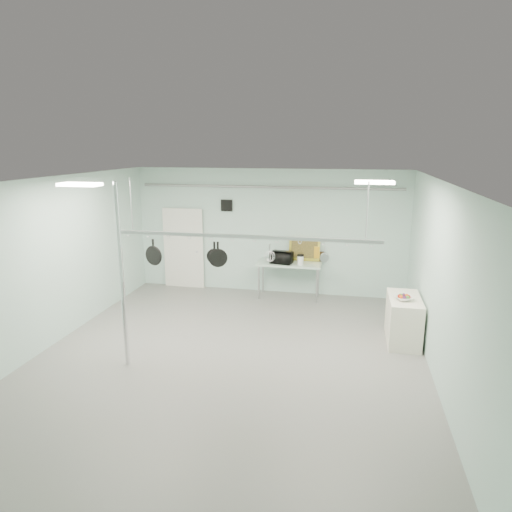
% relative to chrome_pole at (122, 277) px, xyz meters
% --- Properties ---
extents(floor, '(8.00, 8.00, 0.00)m').
position_rel_chrome_pole_xyz_m(floor, '(1.70, 0.60, -1.60)').
color(floor, gray).
rests_on(floor, ground).
extents(ceiling, '(7.00, 8.00, 0.02)m').
position_rel_chrome_pole_xyz_m(ceiling, '(1.70, 0.60, 1.59)').
color(ceiling, silver).
rests_on(ceiling, back_wall).
extents(back_wall, '(7.00, 0.02, 3.20)m').
position_rel_chrome_pole_xyz_m(back_wall, '(1.70, 4.59, 0.00)').
color(back_wall, silver).
rests_on(back_wall, floor).
extents(right_wall, '(0.02, 8.00, 3.20)m').
position_rel_chrome_pole_xyz_m(right_wall, '(5.19, 0.60, 0.00)').
color(right_wall, silver).
rests_on(right_wall, floor).
extents(door, '(1.10, 0.10, 2.20)m').
position_rel_chrome_pole_xyz_m(door, '(-0.60, 4.54, -0.55)').
color(door, silver).
rests_on(door, floor).
extents(wall_vent, '(0.30, 0.04, 0.30)m').
position_rel_chrome_pole_xyz_m(wall_vent, '(0.60, 4.57, 0.65)').
color(wall_vent, black).
rests_on(wall_vent, back_wall).
extents(conduit_pipe, '(6.60, 0.07, 0.07)m').
position_rel_chrome_pole_xyz_m(conduit_pipe, '(1.70, 4.50, 1.15)').
color(conduit_pipe, gray).
rests_on(conduit_pipe, back_wall).
extents(chrome_pole, '(0.08, 0.08, 3.20)m').
position_rel_chrome_pole_xyz_m(chrome_pole, '(0.00, 0.00, 0.00)').
color(chrome_pole, silver).
rests_on(chrome_pole, floor).
extents(prep_table, '(1.60, 0.70, 0.91)m').
position_rel_chrome_pole_xyz_m(prep_table, '(2.30, 4.20, -0.77)').
color(prep_table, '#A5C2AE').
rests_on(prep_table, floor).
extents(side_cabinet, '(0.60, 1.20, 0.90)m').
position_rel_chrome_pole_xyz_m(side_cabinet, '(4.85, 2.00, -1.15)').
color(side_cabinet, silver).
rests_on(side_cabinet, floor).
extents(pot_rack, '(4.80, 0.06, 1.00)m').
position_rel_chrome_pole_xyz_m(pot_rack, '(1.90, 0.90, 0.63)').
color(pot_rack, '#B7B7BC').
rests_on(pot_rack, ceiling).
extents(light_panel_left, '(0.65, 0.30, 0.05)m').
position_rel_chrome_pole_xyz_m(light_panel_left, '(-0.50, -0.20, 1.56)').
color(light_panel_left, white).
rests_on(light_panel_left, ceiling).
extents(light_panel_right, '(0.65, 0.30, 0.05)m').
position_rel_chrome_pole_xyz_m(light_panel_right, '(4.10, 1.20, 1.56)').
color(light_panel_right, white).
rests_on(light_panel_right, ceiling).
extents(microwave, '(0.58, 0.44, 0.29)m').
position_rel_chrome_pole_xyz_m(microwave, '(2.12, 4.12, -0.55)').
color(microwave, black).
rests_on(microwave, prep_table).
extents(coffee_canister, '(0.20, 0.20, 0.22)m').
position_rel_chrome_pole_xyz_m(coffee_canister, '(2.59, 4.06, -0.58)').
color(coffee_canister, white).
rests_on(coffee_canister, prep_table).
extents(painting_large, '(0.78, 0.13, 0.58)m').
position_rel_chrome_pole_xyz_m(painting_large, '(2.64, 4.50, -0.41)').
color(painting_large, gold).
rests_on(painting_large, prep_table).
extents(painting_small, '(0.31, 0.11, 0.25)m').
position_rel_chrome_pole_xyz_m(painting_small, '(3.02, 4.50, -0.57)').
color(painting_small, '#2E2010').
rests_on(painting_small, prep_table).
extents(fruit_bowl, '(0.44, 0.44, 0.08)m').
position_rel_chrome_pole_xyz_m(fruit_bowl, '(4.81, 1.84, -0.66)').
color(fruit_bowl, white).
rests_on(fruit_bowl, side_cabinet).
extents(skillet_left, '(0.37, 0.16, 0.48)m').
position_rel_chrome_pole_xyz_m(skillet_left, '(0.19, 0.90, 0.24)').
color(skillet_left, black).
rests_on(skillet_left, pot_rack).
extents(skillet_mid, '(0.29, 0.09, 0.41)m').
position_rel_chrome_pole_xyz_m(skillet_mid, '(1.36, 0.90, 0.28)').
color(skillet_mid, black).
rests_on(skillet_mid, pot_rack).
extents(skillet_right, '(0.34, 0.16, 0.46)m').
position_rel_chrome_pole_xyz_m(skillet_right, '(1.43, 0.90, 0.25)').
color(skillet_right, black).
rests_on(skillet_right, pot_rack).
extents(whisk, '(0.24, 0.24, 0.33)m').
position_rel_chrome_pole_xyz_m(whisk, '(2.37, 0.90, 0.32)').
color(whisk, silver).
rests_on(whisk, pot_rack).
extents(grater, '(0.09, 0.02, 0.22)m').
position_rel_chrome_pole_xyz_m(grater, '(3.20, 0.90, 0.37)').
color(grater, gold).
rests_on(grater, pot_rack).
extents(saucepan, '(0.17, 0.13, 0.28)m').
position_rel_chrome_pole_xyz_m(saucepan, '(3.33, 0.90, 0.35)').
color(saucepan, '#A9AAAE').
rests_on(saucepan, pot_rack).
extents(fruit_cluster, '(0.24, 0.24, 0.09)m').
position_rel_chrome_pole_xyz_m(fruit_cluster, '(4.81, 1.84, -0.62)').
color(fruit_cluster, maroon).
rests_on(fruit_cluster, fruit_bowl).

